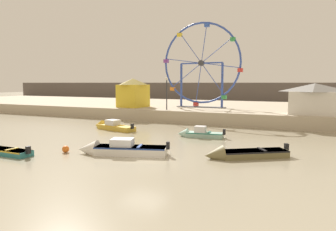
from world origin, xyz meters
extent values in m
plane|color=gray|center=(0.00, 0.00, 0.00)|extent=(240.00, 240.00, 0.00)
cube|color=#B7A88E|center=(0.00, 26.53, 0.67)|extent=(110.00, 22.33, 1.34)
cube|color=#564C47|center=(0.00, 52.39, 2.20)|extent=(140.00, 3.00, 4.40)
cube|color=gold|center=(-7.90, 8.70, 0.22)|extent=(4.14, 2.08, 0.43)
cube|color=gold|center=(-7.90, 8.70, 0.39)|extent=(4.11, 2.09, 0.08)
cone|color=gold|center=(-10.34, 9.29, 0.22)|extent=(1.33, 1.35, 1.12)
cube|color=black|center=(-5.87, 8.21, 0.54)|extent=(0.25, 0.28, 0.44)
cube|color=silver|center=(-8.38, 8.82, 0.68)|extent=(1.38, 1.20, 0.50)
cube|color=gold|center=(-7.41, 8.58, 0.46)|extent=(0.39, 1.01, 0.06)
cube|color=teal|center=(-8.20, -2.51, 0.18)|extent=(3.51, 1.05, 0.35)
cube|color=gold|center=(-8.20, -2.51, 0.31)|extent=(3.48, 1.07, 0.08)
cube|color=black|center=(-6.35, -2.53, 0.46)|extent=(0.20, 0.24, 0.44)
cube|color=gold|center=(-7.76, -2.51, 0.38)|extent=(0.17, 0.86, 0.06)
cube|color=#93BCAD|center=(0.79, 8.40, 0.21)|extent=(3.01, 1.37, 0.41)
cube|color=#237566|center=(0.79, 8.40, 0.37)|extent=(2.98, 1.39, 0.08)
cone|color=#93BCAD|center=(-1.03, 8.17, 0.21)|extent=(0.91, 1.05, 0.96)
cube|color=black|center=(2.33, 8.60, 0.52)|extent=(0.23, 0.26, 0.44)
cube|color=silver|center=(0.43, 8.36, 0.66)|extent=(0.97, 0.91, 0.50)
cube|color=#237566|center=(1.15, 8.45, 0.44)|extent=(0.27, 0.87, 0.06)
cube|color=olive|center=(5.59, 3.22, 0.21)|extent=(3.89, 3.21, 0.43)
cube|color=black|center=(5.59, 3.22, 0.39)|extent=(3.87, 3.21, 0.08)
cone|color=olive|center=(3.56, 1.81, 0.21)|extent=(1.53, 1.55, 1.14)
cube|color=black|center=(7.27, 4.39, 0.54)|extent=(0.30, 0.31, 0.44)
cube|color=black|center=(5.99, 3.49, 0.46)|extent=(0.71, 0.93, 0.06)
cube|color=silver|center=(-1.30, 0.66, 0.26)|extent=(4.52, 2.56, 0.53)
cube|color=navy|center=(-1.30, 0.66, 0.49)|extent=(4.48, 2.57, 0.08)
cone|color=silver|center=(-3.91, -0.19, 0.26)|extent=(1.51, 1.52, 1.21)
cube|color=black|center=(0.85, 1.37, 0.64)|extent=(0.26, 0.29, 0.44)
cube|color=silver|center=(-1.82, 0.50, 0.76)|extent=(1.55, 1.38, 0.47)
cube|color=navy|center=(-0.79, 0.83, 0.56)|extent=(0.49, 1.08, 0.06)
torus|color=#334CA8|center=(-4.19, 21.71, 6.78)|extent=(9.92, 0.24, 9.92)
cylinder|color=#38383D|center=(-4.19, 21.71, 6.78)|extent=(0.70, 0.50, 0.70)
cylinder|color=#334CA8|center=(-1.79, 21.71, 6.45)|extent=(4.81, 0.08, 0.74)
cube|color=red|center=(0.61, 21.71, 5.84)|extent=(0.56, 0.48, 0.44)
cylinder|color=#334CA8|center=(-2.26, 21.71, 8.24)|extent=(3.91, 0.08, 2.99)
cube|color=#33934C|center=(-0.33, 21.71, 9.43)|extent=(0.56, 0.48, 0.44)
cylinder|color=#334CA8|center=(-3.86, 21.71, 9.18)|extent=(0.74, 0.08, 4.81)
cube|color=#3356B7|center=(-3.53, 21.71, 11.30)|extent=(0.56, 0.48, 0.44)
cylinder|color=#334CA8|center=(-5.65, 21.71, 8.71)|extent=(2.99, 0.08, 3.91)
cube|color=yellow|center=(-7.11, 21.71, 10.36)|extent=(0.56, 0.48, 0.44)
cylinder|color=#334CA8|center=(-6.59, 21.71, 7.11)|extent=(4.81, 0.08, 0.74)
cube|color=purple|center=(-8.98, 21.71, 7.16)|extent=(0.56, 0.48, 0.44)
cylinder|color=#334CA8|center=(-6.12, 21.71, 5.32)|extent=(3.91, 0.08, 2.99)
cube|color=orange|center=(-8.05, 21.71, 3.58)|extent=(0.56, 0.48, 0.44)
cylinder|color=#334CA8|center=(-4.52, 21.71, 4.38)|extent=(0.74, 0.08, 4.81)
cube|color=red|center=(-4.85, 21.71, 1.71)|extent=(0.56, 0.48, 0.44)
cylinder|color=#334CA8|center=(-2.73, 21.71, 4.85)|extent=(2.99, 0.08, 3.91)
cube|color=#33934C|center=(-1.27, 21.71, 2.64)|extent=(0.56, 0.48, 0.44)
cylinder|color=#334CA8|center=(-6.85, 21.71, 4.06)|extent=(0.28, 0.28, 5.44)
cylinder|color=#334CA8|center=(-1.53, 21.71, 4.06)|extent=(0.28, 0.28, 5.44)
cylinder|color=#334CA8|center=(-4.19, 21.71, 6.78)|extent=(5.32, 0.18, 0.18)
cube|color=#4C4C51|center=(-4.19, 21.71, 1.38)|extent=(6.12, 1.20, 0.08)
cube|color=silver|center=(8.62, 17.45, 2.45)|extent=(4.50, 2.82, 2.21)
pyramid|color=gray|center=(8.62, 17.45, 3.93)|extent=(4.95, 3.10, 0.80)
cube|color=yellow|center=(-12.04, 18.48, 2.74)|extent=(3.09, 3.49, 2.80)
pyramid|color=olive|center=(-12.04, 18.48, 4.52)|extent=(3.40, 3.84, 0.80)
cylinder|color=#2D2D33|center=(-6.41, 16.45, 3.01)|extent=(0.12, 0.12, 3.34)
sphere|color=#F2EACC|center=(-6.41, 16.45, 4.82)|extent=(0.32, 0.32, 0.32)
sphere|color=orange|center=(-5.36, -0.55, 0.22)|extent=(0.44, 0.44, 0.44)
camera|label=1|loc=(8.74, -15.39, 4.37)|focal=33.66mm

